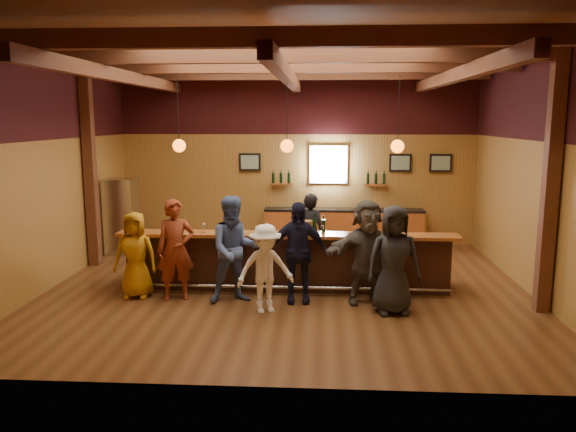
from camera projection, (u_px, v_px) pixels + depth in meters
The scene contains 27 objects.
room at pixel (287, 118), 10.21m from camera, with size 9.04×9.00×4.52m.
bar_counter at pixel (288, 260), 10.76m from camera, with size 6.30×1.07×1.11m.
back_bar_cabinet at pixel (343, 227), 14.21m from camera, with size 4.00×0.52×0.95m.
window at pixel (328, 164), 14.19m from camera, with size 0.95×0.09×0.95m.
framed_pictures at pixel (363, 163), 14.12m from camera, with size 5.35×0.05×0.45m.
wine_shelves at pixel (328, 182), 14.19m from camera, with size 3.00×0.18×0.30m.
pendant_lights at pixel (287, 146), 10.24m from camera, with size 4.24×0.24×1.37m.
stainless_fridge at pixel (122, 216), 13.36m from camera, with size 0.70×0.70×1.80m, color silver.
customer_orange at pixel (135, 255), 10.06m from camera, with size 0.76×0.50×1.56m, color #BD7B11.
customer_redvest at pixel (176, 250), 9.93m from camera, with size 0.66×0.43×1.81m, color maroon.
customer_denim at pixel (235, 250), 9.78m from camera, with size 0.92×0.71×1.88m, color #4A5E95.
customer_white at pixel (265, 269), 9.28m from camera, with size 0.96×0.55×1.49m, color white.
customer_navy at pixel (297, 252), 9.77m from camera, with size 1.05×0.44×1.79m, color black.
customer_brown at pixel (367, 252), 9.76m from camera, with size 1.69×0.54×1.83m, color #4F463F.
customer_dark at pixel (394, 260), 9.21m from camera, with size 0.89×0.58×1.81m, color black.
bartender at pixel (311, 234), 11.56m from camera, with size 0.62×0.41×1.70m, color black.
ice_bucket at pixel (307, 227), 10.32m from camera, with size 0.22×0.22×0.24m, color brown.
bottle_a at pixel (314, 225), 10.44m from camera, with size 0.08×0.08×0.36m.
bottle_b at pixel (324, 225), 10.43m from camera, with size 0.07×0.07×0.32m.
glass_a at pixel (141, 225), 10.53m from camera, with size 0.08×0.08×0.17m.
glass_b at pixel (166, 225), 10.39m from camera, with size 0.08×0.08×0.19m.
glass_c at pixel (204, 226), 10.39m from camera, with size 0.08×0.08×0.18m.
glass_d at pixel (237, 225), 10.39m from camera, with size 0.08×0.08×0.19m.
glass_e at pixel (266, 226), 10.32m from camera, with size 0.09×0.09×0.20m.
glass_f at pixel (322, 227), 10.31m from camera, with size 0.07×0.07×0.16m.
glass_g at pixel (371, 227), 10.21m from camera, with size 0.08×0.08×0.19m.
glass_h at pixel (399, 227), 10.24m from camera, with size 0.09×0.09×0.20m.
Camera 1 is at (0.65, -10.29, 3.20)m, focal length 35.00 mm.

